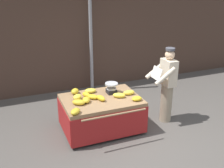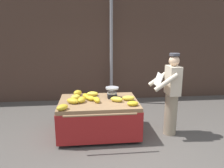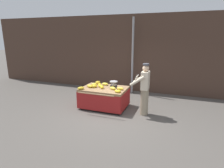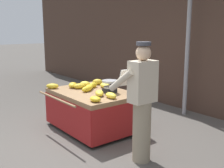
% 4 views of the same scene
% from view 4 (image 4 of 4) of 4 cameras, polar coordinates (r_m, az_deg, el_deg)
% --- Properties ---
extents(ground_plane, '(60.00, 60.00, 0.00)m').
position_cam_4_polar(ground_plane, '(4.61, -6.38, -12.84)').
color(ground_plane, '#514C47').
extents(back_wall, '(16.00, 0.24, 3.50)m').
position_cam_4_polar(back_wall, '(6.44, 18.33, 9.64)').
color(back_wall, '#473328').
rests_on(back_wall, ground).
extents(street_pole, '(0.09, 0.09, 3.34)m').
position_cam_4_polar(street_pole, '(6.16, 15.47, 9.03)').
color(street_pole, gray).
rests_on(street_pole, ground).
extents(banana_cart, '(1.64, 1.35, 0.73)m').
position_cam_4_polar(banana_cart, '(5.20, -4.05, -3.66)').
color(banana_cart, '#93704C').
rests_on(banana_cart, ground).
extents(weighing_scale, '(0.28, 0.28, 0.23)m').
position_cam_4_polar(weighing_scale, '(4.98, -0.49, -0.55)').
color(weighing_scale, black).
rests_on(weighing_scale, banana_cart).
extents(banana_bunch_0, '(0.20, 0.26, 0.11)m').
position_cam_4_polar(banana_bunch_0, '(5.38, -6.76, -0.43)').
color(banana_bunch_0, gold).
rests_on(banana_bunch_0, banana_cart).
extents(banana_bunch_1, '(0.30, 0.25, 0.10)m').
position_cam_4_polar(banana_bunch_1, '(4.79, -2.63, -1.89)').
color(banana_bunch_1, yellow).
rests_on(banana_bunch_1, banana_cart).
extents(banana_bunch_2, '(0.18, 0.24, 0.11)m').
position_cam_4_polar(banana_bunch_2, '(5.46, -3.96, -0.22)').
color(banana_bunch_2, gold).
rests_on(banana_bunch_2, banana_cart).
extents(banana_bunch_3, '(0.27, 0.28, 0.10)m').
position_cam_4_polar(banana_bunch_3, '(5.48, -12.24, -0.42)').
color(banana_bunch_3, gold).
rests_on(banana_bunch_3, banana_cart).
extents(banana_bunch_4, '(0.18, 0.27, 0.10)m').
position_cam_4_polar(banana_bunch_4, '(5.12, -5.22, -1.02)').
color(banana_bunch_4, gold).
rests_on(banana_bunch_4, banana_cart).
extents(banana_bunch_5, '(0.27, 0.20, 0.10)m').
position_cam_4_polar(banana_bunch_5, '(5.44, -1.51, -0.29)').
color(banana_bunch_5, yellow).
rests_on(banana_bunch_5, banana_cart).
extents(banana_bunch_6, '(0.22, 0.17, 0.09)m').
position_cam_4_polar(banana_bunch_6, '(4.41, -3.47, -3.12)').
color(banana_bunch_6, gold).
rests_on(banana_bunch_6, banana_cart).
extents(banana_bunch_7, '(0.31, 0.29, 0.11)m').
position_cam_4_polar(banana_bunch_7, '(5.51, -8.13, -0.20)').
color(banana_bunch_7, gold).
rests_on(banana_bunch_7, banana_cart).
extents(banana_bunch_8, '(0.25, 0.26, 0.12)m').
position_cam_4_polar(banana_bunch_8, '(5.74, -3.01, 0.44)').
color(banana_bunch_8, gold).
rests_on(banana_bunch_8, banana_cart).
extents(banana_bunch_9, '(0.26, 0.15, 0.10)m').
position_cam_4_polar(banana_bunch_9, '(4.62, -0.21, -2.38)').
color(banana_bunch_9, yellow).
rests_on(banana_bunch_9, banana_cart).
extents(banana_bunch_10, '(0.26, 0.26, 0.10)m').
position_cam_4_polar(banana_bunch_10, '(5.60, -5.62, 0.05)').
color(banana_bunch_10, yellow).
rests_on(banana_bunch_10, banana_cart).
extents(banana_bunch_11, '(0.27, 0.27, 0.10)m').
position_cam_4_polar(banana_bunch_11, '(5.30, -4.73, -0.63)').
color(banana_bunch_11, gold).
rests_on(banana_bunch_11, banana_cart).
extents(vendor_person, '(0.58, 0.51, 1.71)m').
position_cam_4_polar(vendor_person, '(3.89, 6.13, -3.75)').
color(vendor_person, gray).
rests_on(vendor_person, ground).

